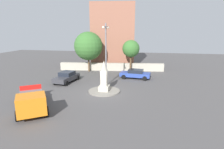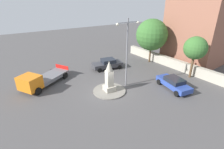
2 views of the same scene
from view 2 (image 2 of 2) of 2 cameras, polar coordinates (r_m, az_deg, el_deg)
The scene contains 11 objects.
ground_plane at distance 20.12m, azimuth -0.85°, elevation -5.40°, with size 80.00×80.00×0.00m, color #4F4C4C.
traffic_island at distance 20.09m, azimuth -0.85°, elevation -5.24°, with size 3.66×3.66×0.13m, color gray.
monument at distance 19.34m, azimuth -0.88°, elevation -1.14°, with size 1.15×1.15×3.51m.
streetlamp at distance 19.69m, azimuth 4.85°, elevation 8.64°, with size 2.83×0.28×7.77m.
car_blue_approaching at distance 21.53m, azimuth 19.19°, elevation -2.60°, with size 2.27×4.48×1.36m.
car_dark_grey_parked_right at distance 25.81m, azimuth -1.42°, elevation 3.48°, with size 4.49×2.44×1.45m.
truck_orange_passing at distance 22.23m, azimuth -22.23°, elevation -1.62°, with size 6.34×5.31×1.94m.
stone_boundary_wall at distance 27.65m, azimuth 19.20°, elevation 3.37°, with size 18.05×0.70×1.33m, color #B2AA99.
corner_building at distance 30.73m, azimuth 26.34°, elevation 14.41°, with size 7.89×7.29×11.76m, color #935B47.
tree_near_wall at distance 28.08m, azimuth 12.65°, elevation 12.31°, with size 4.74×4.74×6.71m.
tree_mid_cluster at distance 24.26m, azimuth 25.21°, elevation 7.64°, with size 2.84×2.84×5.38m.
Camera 2 is at (-8.34, -15.26, 10.11)m, focal length 28.47 mm.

